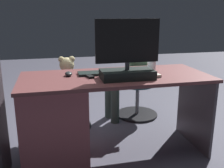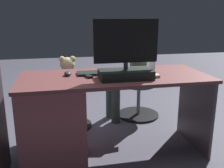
# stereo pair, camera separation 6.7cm
# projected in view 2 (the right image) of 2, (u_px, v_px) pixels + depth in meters

# --- Properties ---
(ground_plane) EXTENTS (10.00, 10.00, 0.00)m
(ground_plane) POSITION_uv_depth(u_px,v_px,m) (108.00, 136.00, 2.70)
(ground_plane) COLOR #4F4F5E
(desk) EXTENTS (1.59, 0.68, 0.72)m
(desk) POSITION_uv_depth(u_px,v_px,m) (66.00, 116.00, 2.21)
(desk) COLOR brown
(desk) RESTS_ON ground_plane
(monitor) EXTENTS (0.51, 0.22, 0.47)m
(monitor) POSITION_uv_depth(u_px,v_px,m) (126.00, 61.00, 2.06)
(monitor) COLOR black
(monitor) RESTS_ON desk
(keyboard) EXTENTS (0.42, 0.14, 0.02)m
(keyboard) POSITION_uv_depth(u_px,v_px,m) (102.00, 73.00, 2.26)
(keyboard) COLOR black
(keyboard) RESTS_ON desk
(computer_mouse) EXTENTS (0.06, 0.10, 0.04)m
(computer_mouse) POSITION_uv_depth(u_px,v_px,m) (68.00, 74.00, 2.20)
(computer_mouse) COLOR #282B2C
(computer_mouse) RESTS_ON desk
(cup) EXTENTS (0.08, 0.08, 0.10)m
(cup) POSITION_uv_depth(u_px,v_px,m) (151.00, 66.00, 2.34)
(cup) COLOR white
(cup) RESTS_ON desk
(tv_remote) EXTENTS (0.08, 0.16, 0.02)m
(tv_remote) POSITION_uv_depth(u_px,v_px,m) (87.00, 76.00, 2.17)
(tv_remote) COLOR black
(tv_remote) RESTS_ON desk
(notebook_binder) EXTENTS (0.26, 0.33, 0.02)m
(notebook_binder) POSITION_uv_depth(u_px,v_px,m) (140.00, 74.00, 2.22)
(notebook_binder) COLOR beige
(notebook_binder) RESTS_ON desk
(office_chair_teddy) EXTENTS (0.48, 0.48, 0.44)m
(office_chair_teddy) POSITION_uv_depth(u_px,v_px,m) (69.00, 106.00, 2.87)
(office_chair_teddy) COLOR black
(office_chair_teddy) RESTS_ON ground_plane
(teddy_bear) EXTENTS (0.25, 0.25, 0.36)m
(teddy_bear) POSITION_uv_depth(u_px,v_px,m) (68.00, 74.00, 2.79)
(teddy_bear) COLOR #C9B983
(teddy_bear) RESTS_ON office_chair_teddy
(visitor_chair) EXTENTS (0.50, 0.50, 0.44)m
(visitor_chair) POSITION_uv_depth(u_px,v_px,m) (139.00, 97.00, 3.18)
(visitor_chair) COLOR black
(visitor_chair) RESTS_ON ground_plane
(person) EXTENTS (0.53, 0.53, 1.09)m
(person) POSITION_uv_depth(u_px,v_px,m) (133.00, 65.00, 3.05)
(person) COLOR #5A8053
(person) RESTS_ON ground_plane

